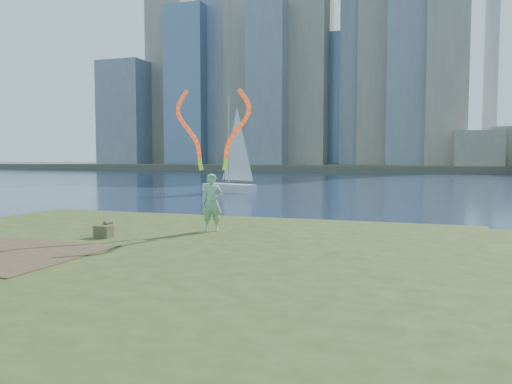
% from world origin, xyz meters
% --- Properties ---
extents(ground, '(320.00, 320.00, 0.00)m').
position_xyz_m(ground, '(0.00, 0.00, 0.00)').
color(ground, '#1A2741').
rests_on(ground, ground).
extents(grassy_knoll, '(20.00, 18.00, 0.80)m').
position_xyz_m(grassy_knoll, '(0.00, -2.30, 0.34)').
color(grassy_knoll, '#344217').
rests_on(grassy_knoll, ground).
extents(dirt_patch, '(3.20, 3.00, 0.02)m').
position_xyz_m(dirt_patch, '(-2.20, -3.20, 0.81)').
color(dirt_patch, '#47331E').
rests_on(dirt_patch, grassy_knoll).
extents(far_shore, '(320.00, 40.00, 1.20)m').
position_xyz_m(far_shore, '(0.00, 95.00, 0.60)').
color(far_shore, '#4F4A3A').
rests_on(far_shore, ground).
extents(woman_with_ribbons, '(1.85, 0.73, 3.84)m').
position_xyz_m(woman_with_ribbons, '(0.35, 0.88, 2.26)').
color(woman_with_ribbons, '#1E782B').
rests_on(woman_with_ribbons, grassy_knoll).
extents(canvas_bag, '(0.40, 0.45, 0.37)m').
position_xyz_m(canvas_bag, '(-1.62, -0.86, 0.95)').
color(canvas_bag, '#454223').
rests_on(canvas_bag, grassy_knoll).
extents(sailboat, '(4.75, 3.21, 7.33)m').
position_xyz_m(sailboat, '(-8.54, 24.87, 1.26)').
color(sailboat, silver).
rests_on(sailboat, ground).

